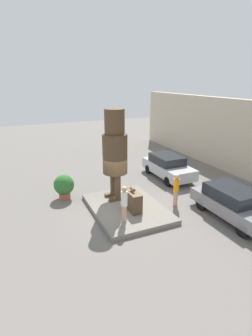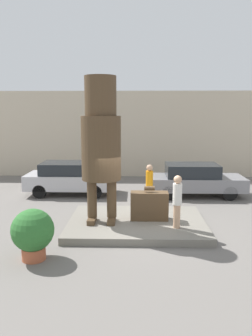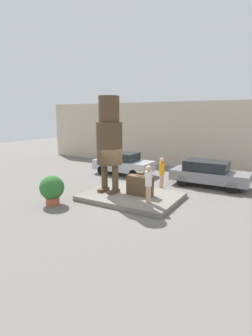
% 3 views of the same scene
% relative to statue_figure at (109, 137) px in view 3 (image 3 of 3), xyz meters
% --- Properties ---
extents(ground_plane, '(60.00, 60.00, 0.00)m').
position_rel_statue_figure_xyz_m(ground_plane, '(1.19, 0.16, -3.07)').
color(ground_plane, slate).
extents(pedestal, '(4.68, 3.48, 0.24)m').
position_rel_statue_figure_xyz_m(pedestal, '(1.19, 0.16, -2.95)').
color(pedestal, slate).
rests_on(pedestal, ground_plane).
extents(building_backdrop, '(28.00, 0.60, 5.19)m').
position_rel_statue_figure_xyz_m(building_backdrop, '(1.19, 9.51, -0.47)').
color(building_backdrop, beige).
rests_on(building_backdrop, ground_plane).
extents(statue_figure, '(1.31, 1.31, 4.83)m').
position_rel_statue_figure_xyz_m(statue_figure, '(0.00, 0.00, 0.00)').
color(statue_figure, '#4C3823').
rests_on(statue_figure, pedestal).
extents(giant_suitcase, '(1.29, 0.50, 1.18)m').
position_rel_statue_figure_xyz_m(giant_suitcase, '(1.62, 0.26, -2.33)').
color(giant_suitcase, '#4C3823').
rests_on(giant_suitcase, pedestal).
extents(tourist, '(0.29, 0.29, 1.72)m').
position_rel_statue_figure_xyz_m(tourist, '(2.47, -0.56, -1.88)').
color(tourist, tan).
rests_on(tourist, pedestal).
extents(parked_car_silver, '(4.16, 1.85, 1.55)m').
position_rel_statue_figure_xyz_m(parked_car_silver, '(-2.05, 4.68, -2.25)').
color(parked_car_silver, '#B7B7BC').
rests_on(parked_car_silver, ground_plane).
extents(parked_car_grey, '(4.40, 1.83, 1.52)m').
position_rel_statue_figure_xyz_m(parked_car_grey, '(3.96, 4.53, -2.26)').
color(parked_car_grey, gray).
rests_on(parked_car_grey, ground_plane).
extents(planter_pot, '(1.14, 1.14, 1.40)m').
position_rel_statue_figure_xyz_m(planter_pot, '(-1.60, -2.48, -2.29)').
color(planter_pot, '#AD5638').
rests_on(planter_pot, ground_plane).
extents(worker_hivis, '(0.30, 0.30, 1.77)m').
position_rel_statue_figure_xyz_m(worker_hivis, '(1.72, 2.76, -2.09)').
color(worker_hivis, tan).
rests_on(worker_hivis, ground_plane).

